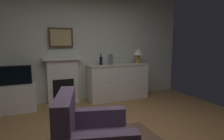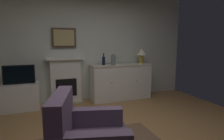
{
  "view_description": "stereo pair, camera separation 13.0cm",
  "coord_description": "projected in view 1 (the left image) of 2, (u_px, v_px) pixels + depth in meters",
  "views": [
    {
      "loc": [
        -1.19,
        -2.15,
        1.44
      ],
      "look_at": [
        -0.02,
        0.61,
        1.0
      ],
      "focal_mm": 29.67,
      "sensor_mm": 36.0,
      "label": 1
    },
    {
      "loc": [
        -1.06,
        -2.2,
        1.44
      ],
      "look_at": [
        -0.02,
        0.61,
        1.0
      ],
      "focal_mm": 29.67,
      "sensor_mm": 36.0,
      "label": 2
    }
  ],
  "objects": [
    {
      "name": "fireplace_unit",
      "position": [
        63.0,
        81.0,
        4.39
      ],
      "size": [
        0.87,
        0.3,
        1.1
      ],
      "color": "white",
      "rests_on": "ground_plane"
    },
    {
      "name": "wine_bottle",
      "position": [
        101.0,
        61.0,
        4.53
      ],
      "size": [
        0.08,
        0.08,
        0.29
      ],
      "color": "black",
      "rests_on": "sideboard_cabinet"
    },
    {
      "name": "wine_glass_center",
      "position": [
        119.0,
        59.0,
        4.69
      ],
      "size": [
        0.07,
        0.07,
        0.16
      ],
      "color": "silver",
      "rests_on": "sideboard_cabinet"
    },
    {
      "name": "wine_glass_left",
      "position": [
        115.0,
        59.0,
        4.69
      ],
      "size": [
        0.07,
        0.07,
        0.16
      ],
      "color": "silver",
      "rests_on": "sideboard_cabinet"
    },
    {
      "name": "vase_decorative",
      "position": [
        111.0,
        59.0,
        4.55
      ],
      "size": [
        0.11,
        0.11,
        0.28
      ],
      "color": "slate",
      "rests_on": "sideboard_cabinet"
    },
    {
      "name": "wall_rear",
      "position": [
        85.0,
        45.0,
        4.61
      ],
      "size": [
        5.44,
        0.06,
        2.78
      ],
      "primitive_type": "cube",
      "color": "silver",
      "rests_on": "ground_plane"
    },
    {
      "name": "table_lamp",
      "position": [
        138.0,
        53.0,
        4.88
      ],
      "size": [
        0.26,
        0.26,
        0.4
      ],
      "color": "#B79338",
      "rests_on": "sideboard_cabinet"
    },
    {
      "name": "framed_picture",
      "position": [
        61.0,
        38.0,
        4.28
      ],
      "size": [
        0.55,
        0.04,
        0.45
      ],
      "color": "#473323"
    },
    {
      "name": "sideboard_cabinet",
      "position": [
        118.0,
        82.0,
        4.76
      ],
      "size": [
        1.56,
        0.49,
        0.9
      ],
      "color": "white",
      "rests_on": "ground_plane"
    },
    {
      "name": "tv_set",
      "position": [
        15.0,
        75.0,
        3.81
      ],
      "size": [
        0.62,
        0.07,
        0.4
      ],
      "color": "black",
      "rests_on": "tv_cabinet"
    },
    {
      "name": "tv_cabinet",
      "position": [
        17.0,
        98.0,
        3.9
      ],
      "size": [
        0.75,
        0.42,
        0.58
      ],
      "color": "white",
      "rests_on": "ground_plane"
    }
  ]
}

